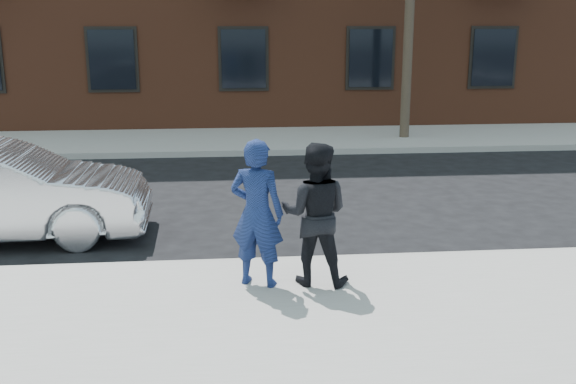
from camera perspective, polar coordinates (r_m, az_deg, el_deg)
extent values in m
plane|color=black|center=(8.00, -1.55, -10.50)|extent=(100.00, 100.00, 0.00)
cube|color=gray|center=(7.75, -1.43, -10.78)|extent=(50.00, 3.50, 0.15)
cube|color=#999691|center=(9.40, -2.18, -6.09)|extent=(50.00, 0.10, 0.15)
cube|color=gray|center=(18.79, -3.84, 4.38)|extent=(50.00, 3.50, 0.15)
cube|color=#999691|center=(17.02, -3.67, 3.31)|extent=(50.00, 0.10, 0.15)
cube|color=black|center=(20.67, 7.01, 11.17)|extent=(1.30, 0.06, 1.70)
cylinder|color=#31251D|center=(18.93, 10.07, 10.90)|extent=(0.26, 0.26, 4.20)
imported|color=navy|center=(8.23, -2.65, -1.80)|extent=(0.79, 0.66, 1.85)
cube|color=black|center=(8.37, -2.51, 0.51)|extent=(0.11, 0.14, 0.08)
imported|color=black|center=(8.29, 2.31, -1.88)|extent=(1.01, 0.87, 1.79)
cube|color=black|center=(8.43, 1.45, -0.14)|extent=(0.08, 0.14, 0.06)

